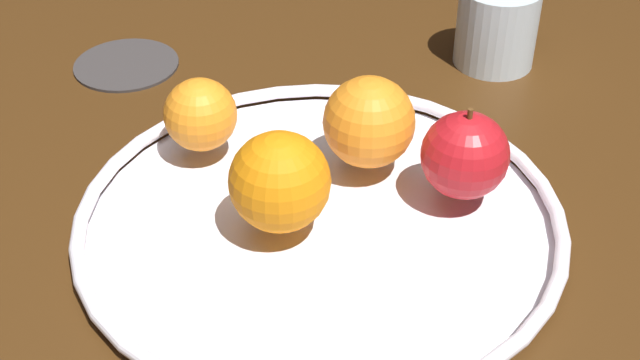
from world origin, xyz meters
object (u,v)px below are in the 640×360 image
Objects in this scene: orange_back_right at (369,122)px; ambient_coaster at (126,63)px; orange_front_right at (200,115)px; ambient_mug at (498,25)px; fruit_bowl at (320,218)px; orange_front_left at (280,182)px; apple at (465,155)px.

ambient_coaster is (-3.02, 30.90, -5.41)cm from orange_back_right.
ambient_coaster is at bearing 95.58° from orange_back_right.
orange_front_right reaches higher than ambient_coaster.
fruit_bowl is at bearing -170.38° from ambient_mug.
orange_back_right is at bearing -84.42° from ambient_coaster.
ambient_coaster is at bearing 74.27° from orange_front_right.
ambient_mug reaches higher than ambient_coaster.
orange_front_left is (-2.58, -12.49, 0.77)cm from orange_front_right.
apple is 1.01× the size of orange_front_left.
fruit_bowl is 5.00× the size of orange_front_left.
orange_back_right reaches higher than ambient_mug.
ambient_mug is 38.82cm from ambient_coaster.
fruit_bowl is 6.20× the size of orange_front_right.
ambient_coaster is at bearing 75.87° from orange_front_left.
orange_front_left reaches higher than orange_front_right.
orange_front_right is 12.77cm from orange_front_left.
ambient_mug is at bearing 9.62° from fruit_bowl.
orange_back_right is (-2.08, 8.39, 0.32)cm from apple.
orange_front_left is 0.67× the size of ambient_mug.
orange_front_left is at bearing -104.13° from ambient_coaster.
orange_front_left is (-3.19, 1.20, 4.84)cm from fruit_bowl.
fruit_bowl is 5.06× the size of orange_back_right.
fruit_bowl is 14.29cm from orange_front_right.
fruit_bowl is at bearing -167.38° from orange_back_right.
ambient_coaster is (-5.10, 39.29, -5.09)cm from apple.
ambient_mug is at bearing -44.72° from ambient_coaster.
orange_back_right is at bearing -55.06° from orange_front_right.
orange_back_right is 31.51cm from ambient_coaster.
orange_front_left is at bearing 148.88° from apple.
orange_front_right is 0.81× the size of orange_front_left.
orange_front_right is 14.60cm from orange_back_right.
orange_back_right reaches higher than orange_front_right.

